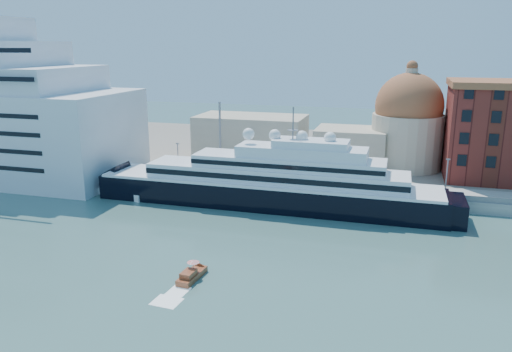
% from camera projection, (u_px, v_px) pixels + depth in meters
% --- Properties ---
extents(ground, '(400.00, 400.00, 0.00)m').
position_uv_depth(ground, '(266.00, 250.00, 83.23)').
color(ground, '#365D5B').
rests_on(ground, ground).
extents(quay, '(180.00, 10.00, 2.50)m').
position_uv_depth(quay, '(304.00, 188.00, 114.50)').
color(quay, gray).
rests_on(quay, ground).
extents(land, '(260.00, 72.00, 2.00)m').
position_uv_depth(land, '(330.00, 153.00, 152.64)').
color(land, slate).
rests_on(land, ground).
extents(quay_fence, '(180.00, 0.10, 1.20)m').
position_uv_depth(quay_fence, '(301.00, 185.00, 109.85)').
color(quay_fence, slate).
rests_on(quay_fence, quay).
extents(superyacht, '(82.68, 11.46, 24.71)m').
position_uv_depth(superyacht, '(255.00, 185.00, 105.80)').
color(superyacht, black).
rests_on(superyacht, ground).
extents(service_barge, '(13.66, 7.30, 2.93)m').
position_uv_depth(service_barge, '(124.00, 192.00, 112.61)').
color(service_barge, white).
rests_on(service_barge, ground).
extents(water_taxi, '(2.54, 6.33, 2.94)m').
position_uv_depth(water_taxi, '(191.00, 275.00, 72.51)').
color(water_taxi, maroon).
rests_on(water_taxi, ground).
extents(church, '(66.00, 18.00, 25.50)m').
position_uv_depth(church, '(346.00, 131.00, 132.34)').
color(church, beige).
rests_on(church, land).
extents(lamp_posts, '(120.80, 2.40, 18.00)m').
position_uv_depth(lamp_posts, '(249.00, 150.00, 114.12)').
color(lamp_posts, slate).
rests_on(lamp_posts, quay).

